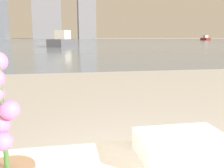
# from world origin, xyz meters

# --- Properties ---
(potted_orchid) EXTENTS (0.14, 0.14, 0.38)m
(potted_orchid) POSITION_xyz_m (-0.68, 0.82, 0.67)
(potted_orchid) COLOR #8C6B4C
(potted_orchid) RESTS_ON bathtub
(towel_stack) EXTENTS (0.30, 0.21, 0.08)m
(towel_stack) POSITION_xyz_m (-0.14, 0.94, 0.60)
(towel_stack) COLOR white
(towel_stack) RESTS_ON bathtub
(harbor_water) EXTENTS (180.00, 110.00, 0.01)m
(harbor_water) POSITION_xyz_m (0.00, 62.00, 0.01)
(harbor_water) COLOR slate
(harbor_water) RESTS_ON ground_plane
(harbor_boat_1) EXTENTS (2.94, 4.40, 1.56)m
(harbor_boat_1) POSITION_xyz_m (-0.77, 25.24, 0.56)
(harbor_boat_1) COLOR #4C4C51
(harbor_boat_1) RESTS_ON harbor_water
(harbor_boat_2) EXTENTS (1.50, 3.73, 1.37)m
(harbor_boat_2) POSITION_xyz_m (37.08, 63.53, 0.49)
(harbor_boat_2) COLOR maroon
(harbor_boat_2) RESTS_ON harbor_water
(skyline_tower_2) EXTENTS (12.45, 7.35, 33.59)m
(skyline_tower_2) POSITION_xyz_m (-8.11, 118.00, 16.79)
(skyline_tower_2) COLOR slate
(skyline_tower_2) RESTS_ON ground_plane
(skyline_tower_3) EXTENTS (7.69, 11.46, 32.99)m
(skyline_tower_3) POSITION_xyz_m (9.22, 118.00, 16.50)
(skyline_tower_3) COLOR slate
(skyline_tower_3) RESTS_ON ground_plane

